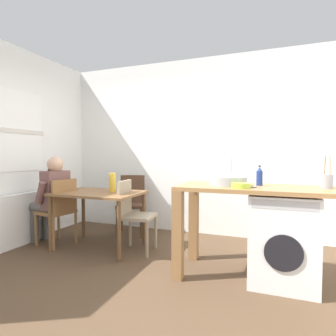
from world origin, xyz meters
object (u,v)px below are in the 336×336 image
at_px(mixing_bowl, 241,185).
at_px(utensil_crock, 327,181).
at_px(chair_person_seat, 59,208).
at_px(chair_spare_by_wall, 132,201).
at_px(dining_table, 99,199).
at_px(seated_person, 51,195).
at_px(vase, 112,182).
at_px(bottle_tall_green, 259,176).
at_px(washing_machine, 283,238).
at_px(chair_opposite, 132,212).

distance_m(mixing_bowl, utensil_crock, 0.78).
relative_size(chair_person_seat, chair_spare_by_wall, 1.00).
relative_size(dining_table, seated_person, 0.92).
relative_size(dining_table, utensil_crock, 3.67).
xyz_separation_m(utensil_crock, vase, (-2.46, 0.28, -0.13)).
distance_m(bottle_tall_green, vase, 1.89).
height_order(chair_person_seat, bottle_tall_green, bottle_tall_green).
relative_size(mixing_bowl, utensil_crock, 0.59).
xyz_separation_m(mixing_bowl, vase, (-1.72, 0.53, -0.08)).
xyz_separation_m(seated_person, washing_machine, (2.94, -0.14, -0.24)).
xyz_separation_m(chair_opposite, washing_machine, (1.76, -0.27, -0.08)).
relative_size(dining_table, bottle_tall_green, 5.41).
height_order(chair_spare_by_wall, bottle_tall_green, bottle_tall_green).
height_order(dining_table, seated_person, seated_person).
xyz_separation_m(chair_person_seat, bottle_tall_green, (2.56, -0.03, 0.50)).
bearing_deg(washing_machine, mixing_bowl, -152.06).
distance_m(washing_machine, bottle_tall_green, 0.63).
xyz_separation_m(dining_table, mixing_bowl, (1.87, -0.43, 0.30)).
height_order(dining_table, chair_spare_by_wall, chair_spare_by_wall).
bearing_deg(seated_person, washing_machine, -82.85).
bearing_deg(chair_person_seat, chair_opposite, -71.45).
bearing_deg(dining_table, utensil_crock, -3.89).
height_order(chair_opposite, utensil_crock, utensil_crock).
xyz_separation_m(dining_table, seated_person, (-0.71, -0.09, 0.03)).
bearing_deg(chair_spare_by_wall, chair_person_seat, 35.83).
relative_size(chair_opposite, vase, 3.64).
bearing_deg(chair_person_seat, chair_spare_by_wall, -25.22).
xyz_separation_m(chair_person_seat, utensil_crock, (3.15, -0.06, 0.48)).
bearing_deg(utensil_crock, dining_table, 176.11).
bearing_deg(chair_person_seat, bottle_tall_green, -80.71).
bearing_deg(washing_machine, chair_person_seat, 177.60).
relative_size(chair_spare_by_wall, vase, 3.64).
xyz_separation_m(chair_person_seat, vase, (0.70, 0.21, 0.36)).
relative_size(chair_person_seat, chair_opposite, 1.00).
height_order(chair_opposite, bottle_tall_green, bottle_tall_green).
xyz_separation_m(bottle_tall_green, utensil_crock, (0.59, -0.03, -0.02)).
distance_m(chair_person_seat, chair_spare_by_wall, 1.08).
distance_m(chair_spare_by_wall, mixing_bowl, 2.20).
distance_m(dining_table, chair_person_seat, 0.57).
distance_m(bottle_tall_green, mixing_bowl, 0.33).
xyz_separation_m(dining_table, washing_machine, (2.24, -0.23, -0.21)).
bearing_deg(seated_person, dining_table, -73.17).
bearing_deg(bottle_tall_green, chair_person_seat, 179.33).
bearing_deg(chair_opposite, bottle_tall_green, 76.74).
bearing_deg(mixing_bowl, utensil_crock, 18.66).
xyz_separation_m(chair_opposite, chair_spare_by_wall, (-0.40, 0.73, 0.00)).
height_order(mixing_bowl, utensil_crock, utensil_crock).
relative_size(seated_person, vase, 4.85).
relative_size(bottle_tall_green, vase, 0.82).
bearing_deg(dining_table, chair_opposite, 5.00).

